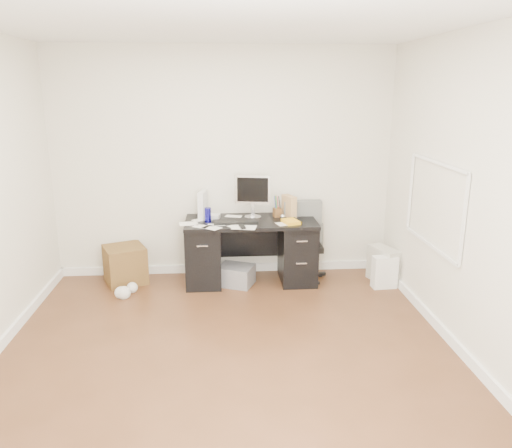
{
  "coord_description": "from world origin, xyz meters",
  "views": [
    {
      "loc": [
        -0.04,
        -3.88,
        2.23
      ],
      "look_at": [
        0.33,
        1.2,
        0.83
      ],
      "focal_mm": 35.0,
      "sensor_mm": 36.0,
      "label": 1
    }
  ],
  "objects_px": {
    "pc_tower": "(384,265)",
    "lcd_monitor": "(253,196)",
    "desk": "(251,249)",
    "keyboard": "(236,222)",
    "wicker_basket": "(125,264)",
    "office_chair": "(304,242)"
  },
  "relations": [
    {
      "from": "pc_tower",
      "to": "lcd_monitor",
      "type": "bearing_deg",
      "value": 150.9
    },
    {
      "from": "desk",
      "to": "keyboard",
      "type": "bearing_deg",
      "value": -148.17
    },
    {
      "from": "pc_tower",
      "to": "wicker_basket",
      "type": "xyz_separation_m",
      "value": [
        -3.03,
        0.21,
        0.01
      ]
    },
    {
      "from": "lcd_monitor",
      "to": "pc_tower",
      "type": "distance_m",
      "value": 1.74
    },
    {
      "from": "office_chair",
      "to": "pc_tower",
      "type": "bearing_deg",
      "value": -11.14
    },
    {
      "from": "wicker_basket",
      "to": "lcd_monitor",
      "type": "bearing_deg",
      "value": 0.65
    },
    {
      "from": "lcd_monitor",
      "to": "desk",
      "type": "bearing_deg",
      "value": -97.4
    },
    {
      "from": "wicker_basket",
      "to": "office_chair",
      "type": "bearing_deg",
      "value": -1.2
    },
    {
      "from": "keyboard",
      "to": "pc_tower",
      "type": "relative_size",
      "value": 1.19
    },
    {
      "from": "desk",
      "to": "office_chair",
      "type": "relative_size",
      "value": 1.62
    },
    {
      "from": "office_chair",
      "to": "pc_tower",
      "type": "relative_size",
      "value": 2.22
    },
    {
      "from": "pc_tower",
      "to": "keyboard",
      "type": "bearing_deg",
      "value": 158.75
    },
    {
      "from": "desk",
      "to": "lcd_monitor",
      "type": "bearing_deg",
      "value": 72.62
    },
    {
      "from": "lcd_monitor",
      "to": "keyboard",
      "type": "bearing_deg",
      "value": -125.14
    },
    {
      "from": "pc_tower",
      "to": "wicker_basket",
      "type": "bearing_deg",
      "value": 155.48
    },
    {
      "from": "desk",
      "to": "office_chair",
      "type": "height_order",
      "value": "office_chair"
    },
    {
      "from": "lcd_monitor",
      "to": "pc_tower",
      "type": "height_order",
      "value": "lcd_monitor"
    },
    {
      "from": "keyboard",
      "to": "pc_tower",
      "type": "distance_m",
      "value": 1.82
    },
    {
      "from": "keyboard",
      "to": "wicker_basket",
      "type": "xyz_separation_m",
      "value": [
        -1.3,
        0.19,
        -0.55
      ]
    },
    {
      "from": "desk",
      "to": "pc_tower",
      "type": "height_order",
      "value": "desk"
    },
    {
      "from": "desk",
      "to": "keyboard",
      "type": "xyz_separation_m",
      "value": [
        -0.18,
        -0.11,
        0.36
      ]
    },
    {
      "from": "desk",
      "to": "pc_tower",
      "type": "relative_size",
      "value": 3.59
    }
  ]
}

